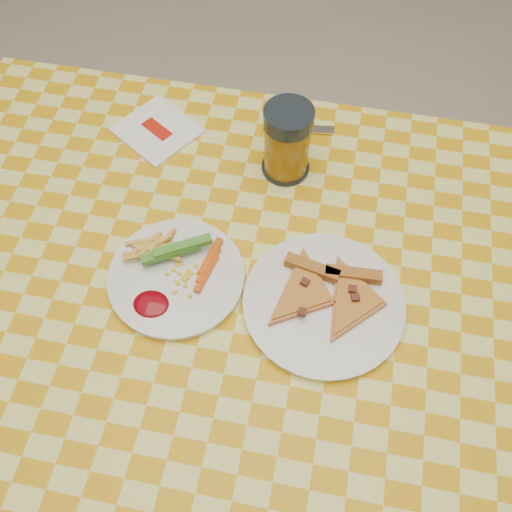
# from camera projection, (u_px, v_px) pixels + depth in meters

# --- Properties ---
(ground) EXTENTS (8.00, 8.00, 0.00)m
(ground) POSITION_uv_depth(u_px,v_px,m) (250.00, 408.00, 1.61)
(ground) COLOR beige
(ground) RESTS_ON ground
(table) EXTENTS (1.28, 0.88, 0.76)m
(table) POSITION_uv_depth(u_px,v_px,m) (247.00, 296.00, 1.03)
(table) COLOR silver
(table) RESTS_ON ground
(plate_left) EXTENTS (0.29, 0.29, 0.01)m
(plate_left) POSITION_uv_depth(u_px,v_px,m) (176.00, 278.00, 0.96)
(plate_left) COLOR white
(plate_left) RESTS_ON table
(plate_right) EXTENTS (0.31, 0.31, 0.01)m
(plate_right) POSITION_uv_depth(u_px,v_px,m) (324.00, 304.00, 0.93)
(plate_right) COLOR white
(plate_right) RESTS_ON table
(fries_veggies) EXTENTS (0.18, 0.17, 0.04)m
(fries_veggies) POSITION_uv_depth(u_px,v_px,m) (173.00, 264.00, 0.95)
(fries_veggies) COLOR gold
(fries_veggies) RESTS_ON plate_left
(pizza_slices) EXTENTS (0.22, 0.20, 0.02)m
(pizza_slices) POSITION_uv_depth(u_px,v_px,m) (327.00, 293.00, 0.93)
(pizza_slices) COLOR #DC8343
(pizza_slices) RESTS_ON plate_right
(drink_glass) EXTENTS (0.09, 0.09, 0.15)m
(drink_glass) POSITION_uv_depth(u_px,v_px,m) (287.00, 142.00, 1.03)
(drink_glass) COLOR black
(drink_glass) RESTS_ON table
(napkin) EXTENTS (0.19, 0.19, 0.01)m
(napkin) POSITION_uv_depth(u_px,v_px,m) (157.00, 130.00, 1.14)
(napkin) COLOR white
(napkin) RESTS_ON table
(fork) EXTENTS (0.14, 0.03, 0.01)m
(fork) POSITION_uv_depth(u_px,v_px,m) (300.00, 129.00, 1.14)
(fork) COLOR #163097
(fork) RESTS_ON table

